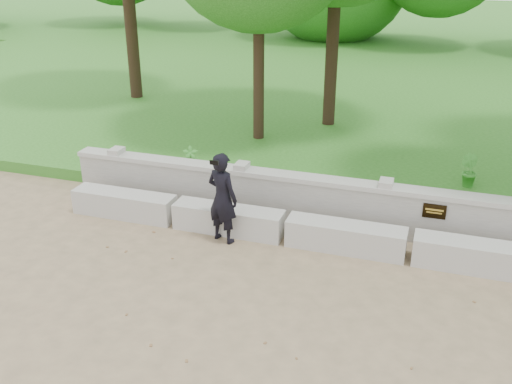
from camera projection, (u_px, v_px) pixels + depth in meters
ground at (396, 331)px, 7.25m from camera, size 80.00×80.00×0.00m
lawn at (437, 84)px, 19.39m from camera, size 40.00×22.00×0.25m
concrete_bench at (410, 247)px, 8.82m from camera, size 11.90×0.45×0.45m
parapet_wall at (414, 214)px, 9.33m from camera, size 12.50×0.35×0.90m
man_main at (222, 198)px, 9.18m from camera, size 0.65×0.60×1.54m
shrub_a at (191, 161)px, 11.38m from camera, size 0.38×0.35×0.59m
shrub_b at (468, 171)px, 10.83m from camera, size 0.44×0.45×0.63m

